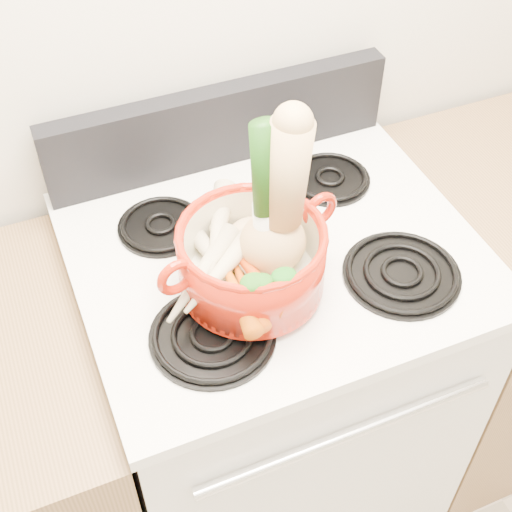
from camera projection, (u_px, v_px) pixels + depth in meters
name	position (u px, v px, depth m)	size (l,w,h in m)	color
wall_back	(205.00, 0.00, 1.37)	(3.50, 0.02, 2.60)	beige
stove_body	(271.00, 387.00, 1.75)	(0.76, 0.65, 0.92)	silver
cooktop	(275.00, 253.00, 1.41)	(0.78, 0.67, 0.03)	white
control_backsplash	(220.00, 126.00, 1.52)	(0.76, 0.05, 0.18)	black
oven_handle	(348.00, 435.00, 1.30)	(0.02, 0.02, 0.60)	silver
burner_front_left	(212.00, 335.00, 1.24)	(0.22, 0.22, 0.02)	black
burner_front_right	(402.00, 272.00, 1.34)	(0.22, 0.22, 0.02)	black
burner_back_left	(161.00, 225.00, 1.43)	(0.17, 0.17, 0.02)	black
burner_back_right	(330.00, 177.00, 1.53)	(0.17, 0.17, 0.02)	black
dutch_oven	(252.00, 259.00, 1.26)	(0.26, 0.26, 0.13)	#9F1A09
pot_handle_left	(177.00, 277.00, 1.17)	(0.07, 0.07, 0.02)	#9F1A09
pot_handle_right	(320.00, 209.00, 1.29)	(0.07, 0.07, 0.02)	#9F1A09
squash	(274.00, 200.00, 1.20)	(0.13, 0.13, 0.31)	tan
leek	(267.00, 200.00, 1.19)	(0.05, 0.05, 0.32)	white
ginger	(251.00, 232.00, 1.33)	(0.09, 0.06, 0.05)	tan
parsnip_0	(218.00, 262.00, 1.28)	(0.04, 0.04, 0.20)	beige
parsnip_1	(201.00, 273.00, 1.25)	(0.05, 0.05, 0.21)	beige
parsnip_2	(239.00, 256.00, 1.27)	(0.04, 0.04, 0.17)	beige
parsnip_3	(219.00, 272.00, 1.24)	(0.04, 0.04, 0.19)	beige
parsnip_4	(218.00, 232.00, 1.29)	(0.05, 0.05, 0.23)	beige
carrot_0	(247.00, 294.00, 1.23)	(0.03, 0.03, 0.16)	#CE5A0A
carrot_1	(238.00, 297.00, 1.22)	(0.04, 0.04, 0.17)	#C75709
carrot_2	(258.00, 279.00, 1.24)	(0.03, 0.03, 0.18)	#B83109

